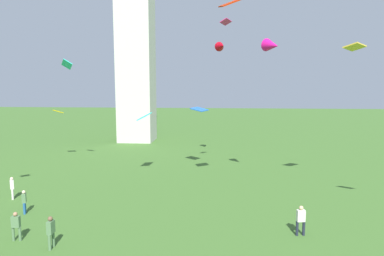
# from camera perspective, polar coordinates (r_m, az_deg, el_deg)

# --- Properties ---
(person_0) EXTENTS (0.39, 0.48, 1.60)m
(person_0) POSITION_cam_1_polar(r_m,az_deg,el_deg) (25.80, -26.43, -10.87)
(person_0) COLOR #235693
(person_0) RESTS_ON ground_plane
(person_1) EXTENTS (0.54, 0.33, 1.77)m
(person_1) POSITION_cam_1_polar(r_m,az_deg,el_deg) (20.98, 17.85, -14.35)
(person_1) COLOR #1E2333
(person_1) RESTS_ON ground_plane
(person_2) EXTENTS (0.27, 0.55, 1.77)m
(person_2) POSITION_cam_1_polar(r_m,az_deg,el_deg) (20.01, -22.68, -15.64)
(person_2) COLOR #51754C
(person_2) RESTS_ON ground_plane
(person_3) EXTENTS (0.51, 0.29, 1.66)m
(person_3) POSITION_cam_1_polar(r_m,az_deg,el_deg) (21.72, -27.53, -14.24)
(person_3) COLOR #51754C
(person_3) RESTS_ON ground_plane
(person_4) EXTENTS (0.45, 0.51, 1.70)m
(person_4) POSITION_cam_1_polar(r_m,az_deg,el_deg) (29.32, -28.04, -8.71)
(person_4) COLOR silver
(person_4) RESTS_ON ground_plane
(kite_flying_1) EXTENTS (1.67, 1.85, 1.23)m
(kite_flying_1) POSITION_cam_1_polar(r_m,az_deg,el_deg) (27.60, 13.34, 13.38)
(kite_flying_1) COLOR #DA117A
(kite_flying_2) EXTENTS (1.33, 1.22, 0.47)m
(kite_flying_2) POSITION_cam_1_polar(r_m,az_deg,el_deg) (41.17, -21.65, 2.61)
(kite_flying_2) COLOR #ECBA07
(kite_flying_3) EXTENTS (1.15, 1.68, 0.70)m
(kite_flying_3) POSITION_cam_1_polar(r_m,az_deg,el_deg) (31.15, -8.02, 1.94)
(kite_flying_3) COLOR #2AE1CA
(kite_flying_5) EXTENTS (1.07, 1.17, 0.47)m
(kite_flying_5) POSITION_cam_1_polar(r_m,az_deg,el_deg) (30.01, 5.72, 17.38)
(kite_flying_5) COLOR #CE2877
(kite_flying_6) EXTENTS (1.90, 1.81, 0.41)m
(kite_flying_6) POSITION_cam_1_polar(r_m,az_deg,el_deg) (33.54, 1.23, 3.17)
(kite_flying_6) COLOR blue
(kite_flying_7) EXTENTS (1.61, 1.26, 0.76)m
(kite_flying_7) POSITION_cam_1_polar(r_m,az_deg,el_deg) (23.49, 6.51, 20.21)
(kite_flying_7) COLOR #B92404
(kite_flying_8) EXTENTS (1.51, 1.40, 1.03)m
(kite_flying_8) POSITION_cam_1_polar(r_m,az_deg,el_deg) (36.11, -20.32, 10.03)
(kite_flying_8) COLOR #24B5AC
(kite_flying_9) EXTENTS (1.35, 1.62, 1.02)m
(kite_flying_9) POSITION_cam_1_polar(r_m,az_deg,el_deg) (35.60, 4.94, 13.58)
(kite_flying_9) COLOR #BC0514
(kite_flying_10) EXTENTS (1.87, 1.84, 0.50)m
(kite_flying_10) POSITION_cam_1_polar(r_m,az_deg,el_deg) (27.93, 25.71, 12.22)
(kite_flying_10) COLOR gold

